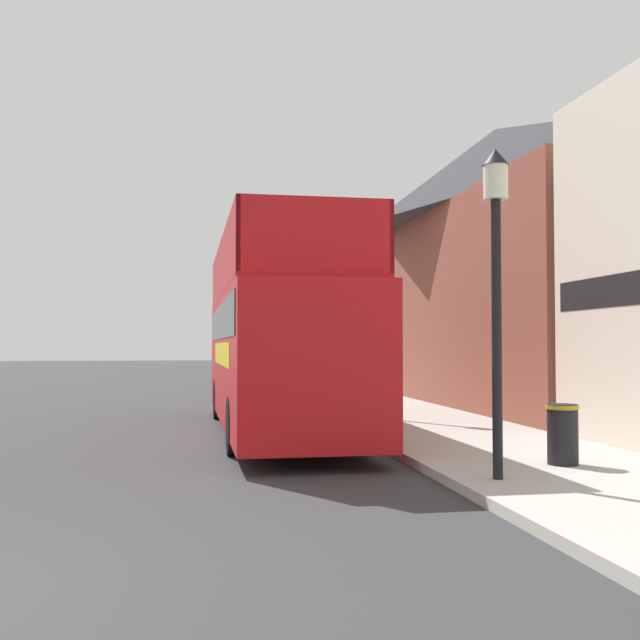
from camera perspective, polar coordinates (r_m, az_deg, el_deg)
The scene contains 9 objects.
ground_plane at distance 26.66m, azimuth -15.13°, elevation -5.93°, with size 144.00×144.00×0.00m, color #333335.
sidewalk at distance 24.09m, azimuth 2.95°, elevation -6.25°, with size 3.72×108.00×0.14m.
brick_terrace_rear at distance 26.02m, azimuth 13.28°, elevation 4.15°, with size 6.00×19.49×9.24m.
tour_bus at distance 16.21m, azimuth -3.36°, elevation -2.03°, with size 2.57×10.85×4.11m.
parked_car_ahead_of_bus at distance 24.09m, azimuth -4.23°, elevation -4.78°, with size 1.89×4.05×1.46m.
lamp_post_nearest at distance 10.07m, azimuth 13.27°, elevation 5.36°, with size 0.35×0.35×4.31m.
lamp_post_second at distance 18.51m, azimuth 2.62°, elevation 3.09°, with size 0.35×0.35×4.89m.
lamp_post_third at distance 27.17m, azimuth -1.37°, elevation 1.22°, with size 0.35×0.35×4.71m.
litter_bin at distance 11.51m, azimuth 18.00°, elevation -8.14°, with size 0.48×0.48×0.87m.
Camera 1 is at (2.64, -5.47, 1.86)m, focal length 42.00 mm.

